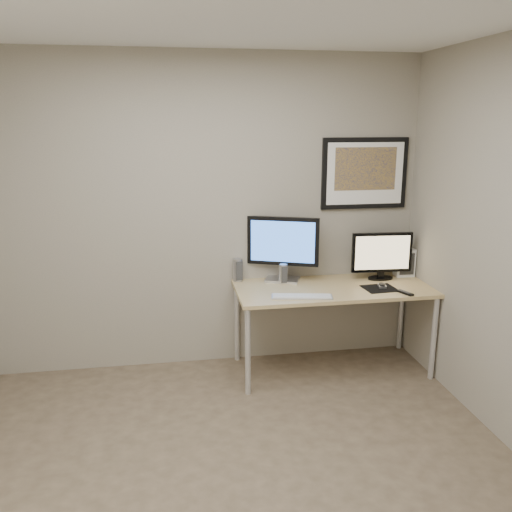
# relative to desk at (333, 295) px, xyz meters

# --- Properties ---
(floor) EXTENTS (3.60, 3.60, 0.00)m
(floor) POSITION_rel_desk_xyz_m (-1.00, -1.35, -0.66)
(floor) COLOR #4B402F
(floor) RESTS_ON ground
(room) EXTENTS (3.60, 3.60, 3.60)m
(room) POSITION_rel_desk_xyz_m (-1.00, -0.90, 0.98)
(room) COLOR white
(room) RESTS_ON ground
(desk) EXTENTS (1.60, 0.70, 0.73)m
(desk) POSITION_rel_desk_xyz_m (0.00, 0.00, 0.00)
(desk) COLOR #A98651
(desk) RESTS_ON floor
(framed_art) EXTENTS (0.75, 0.04, 0.60)m
(framed_art) POSITION_rel_desk_xyz_m (0.35, 0.33, 0.96)
(framed_art) COLOR black
(framed_art) RESTS_ON room
(monitor_large) EXTENTS (0.58, 0.29, 0.55)m
(monitor_large) POSITION_rel_desk_xyz_m (-0.37, 0.24, 0.37)
(monitor_large) COLOR #B1B1B6
(monitor_large) RESTS_ON desk
(monitor_tv) EXTENTS (0.52, 0.13, 0.41)m
(monitor_tv) POSITION_rel_desk_xyz_m (0.47, 0.15, 0.28)
(monitor_tv) COLOR black
(monitor_tv) RESTS_ON desk
(speaker_left) EXTENTS (0.09, 0.09, 0.20)m
(speaker_left) POSITION_rel_desk_xyz_m (-0.75, 0.30, 0.16)
(speaker_left) COLOR #B1B1B6
(speaker_left) RESTS_ON desk
(speaker_right) EXTENTS (0.07, 0.07, 0.17)m
(speaker_right) POSITION_rel_desk_xyz_m (-0.38, 0.17, 0.15)
(speaker_right) COLOR #B1B1B6
(speaker_right) RESTS_ON desk
(keyboard) EXTENTS (0.49, 0.21, 0.02)m
(keyboard) POSITION_rel_desk_xyz_m (-0.32, -0.22, 0.07)
(keyboard) COLOR #BBBBC0
(keyboard) RESTS_ON desk
(mousepad) EXTENTS (0.28, 0.25, 0.00)m
(mousepad) POSITION_rel_desk_xyz_m (0.36, -0.10, 0.07)
(mousepad) COLOR black
(mousepad) RESTS_ON desk
(mouse) EXTENTS (0.07, 0.11, 0.03)m
(mouse) POSITION_rel_desk_xyz_m (0.39, -0.08, 0.09)
(mouse) COLOR black
(mouse) RESTS_ON mousepad
(remote) EXTENTS (0.09, 0.15, 0.02)m
(remote) POSITION_rel_desk_xyz_m (0.51, -0.26, 0.08)
(remote) COLOR black
(remote) RESTS_ON desk
(fan_unit) EXTENTS (0.16, 0.12, 0.24)m
(fan_unit) POSITION_rel_desk_xyz_m (0.71, 0.21, 0.19)
(fan_unit) COLOR white
(fan_unit) RESTS_ON desk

